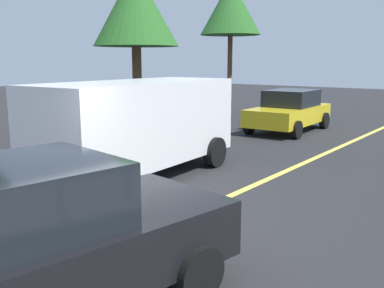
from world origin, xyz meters
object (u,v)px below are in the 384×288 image
at_px(tree_right_verge, 231,8).
at_px(car_yellow_mid_road, 289,110).
at_px(car_black_crossing, 19,247).
at_px(white_van, 137,123).
at_px(tree_left_verge, 135,8).

bearing_deg(tree_right_verge, car_yellow_mid_road, -123.15).
bearing_deg(car_black_crossing, tree_right_verge, 26.27).
distance_m(white_van, tree_left_verge, 7.08).
xyz_separation_m(white_van, car_yellow_mid_road, (8.33, 0.15, -0.48)).
height_order(car_black_crossing, car_yellow_mid_road, car_black_crossing).
distance_m(white_van, car_black_crossing, 5.83).
xyz_separation_m(white_van, tree_right_verge, (11.41, 4.86, 3.91)).
distance_m(car_yellow_mid_road, tree_right_verge, 7.14).
relative_size(white_van, car_yellow_mid_road, 1.23).
bearing_deg(car_yellow_mid_road, car_black_crossing, -165.87).
bearing_deg(car_yellow_mid_road, tree_left_verge, 131.97).
height_order(car_black_crossing, tree_left_verge, tree_left_verge).
distance_m(tree_left_verge, tree_right_verge, 6.97).
height_order(white_van, car_yellow_mid_road, white_van).
xyz_separation_m(car_yellow_mid_road, tree_left_verge, (-3.85, 4.28, 3.70)).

